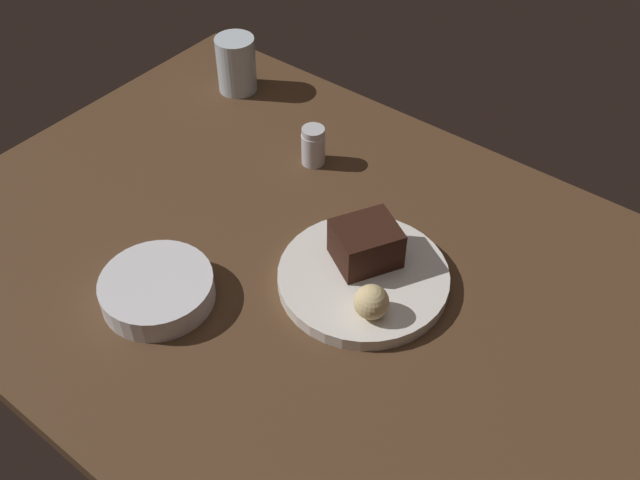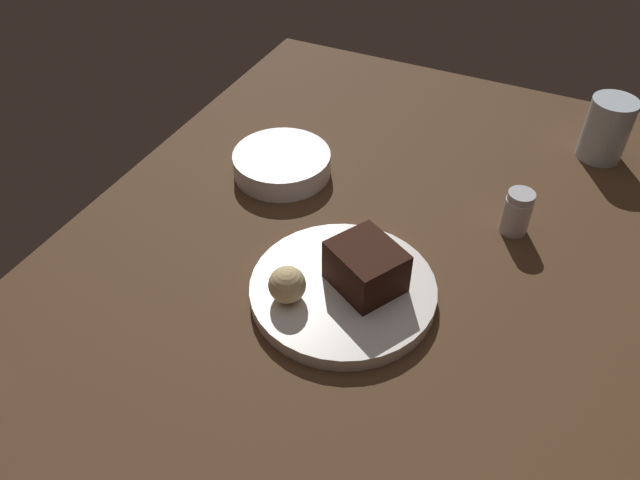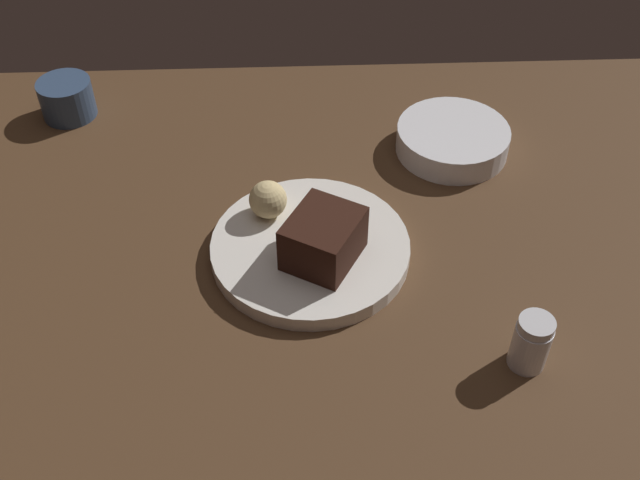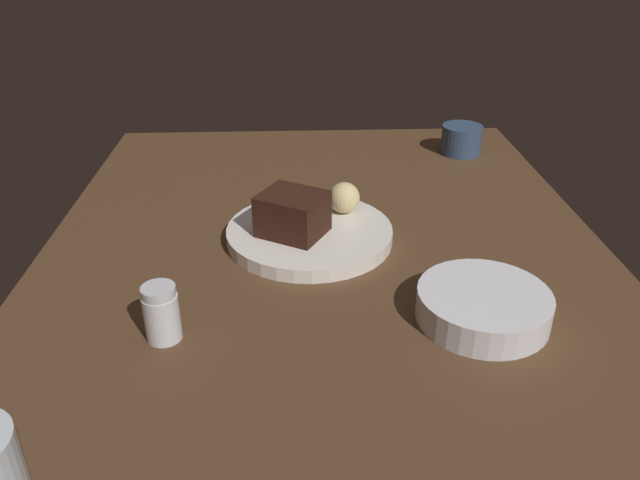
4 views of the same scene
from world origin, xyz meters
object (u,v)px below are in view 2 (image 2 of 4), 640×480
object	(u,v)px
dessert_plate	(343,290)
bread_roll	(287,285)
chocolate_cake_slice	(366,267)
side_bowl	(282,164)
salt_shaker	(517,212)
water_glass	(607,129)

from	to	relation	value
dessert_plate	bread_roll	bearing A→B (deg)	132.85
chocolate_cake_slice	side_bowl	distance (cm)	30.53
side_bowl	salt_shaker	bearing A→B (deg)	-86.92
dessert_plate	chocolate_cake_slice	distance (cm)	5.07
salt_shaker	water_glass	world-z (taller)	water_glass
bread_roll	salt_shaker	world-z (taller)	same
bread_roll	water_glass	bearing A→B (deg)	-30.64
bread_roll	salt_shaker	xyz separation A→B (cm)	(28.55, -23.32, -1.08)
dessert_plate	water_glass	distance (cm)	56.33
dessert_plate	side_bowl	distance (cm)	29.60
salt_shaker	dessert_plate	bearing A→B (deg)	142.81
chocolate_cake_slice	bread_roll	distance (cm)	10.54
dessert_plate	chocolate_cake_slice	xyz separation A→B (cm)	(1.53, -2.49, 4.15)
chocolate_cake_slice	side_bowl	size ratio (longest dim) A/B	0.55
dessert_plate	bread_roll	distance (cm)	8.40
dessert_plate	bread_roll	size ratio (longest dim) A/B	5.10
bread_roll	salt_shaker	size ratio (longest dim) A/B	0.70
bread_roll	water_glass	world-z (taller)	water_glass
dessert_plate	side_bowl	world-z (taller)	side_bowl
chocolate_cake_slice	salt_shaker	distance (cm)	26.67
chocolate_cake_slice	water_glass	world-z (taller)	water_glass
dessert_plate	side_bowl	bearing A→B (deg)	43.97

